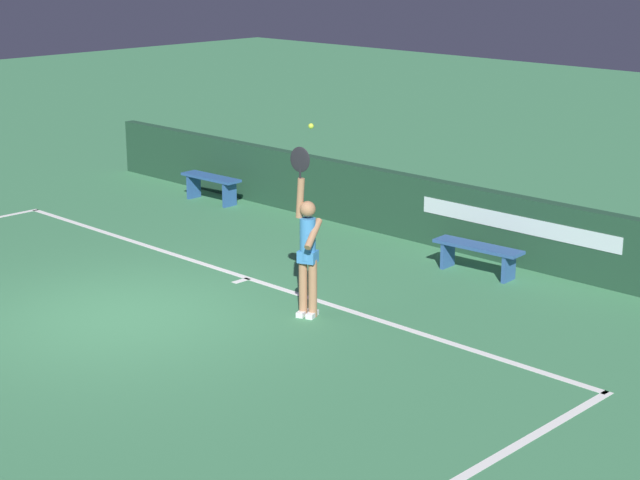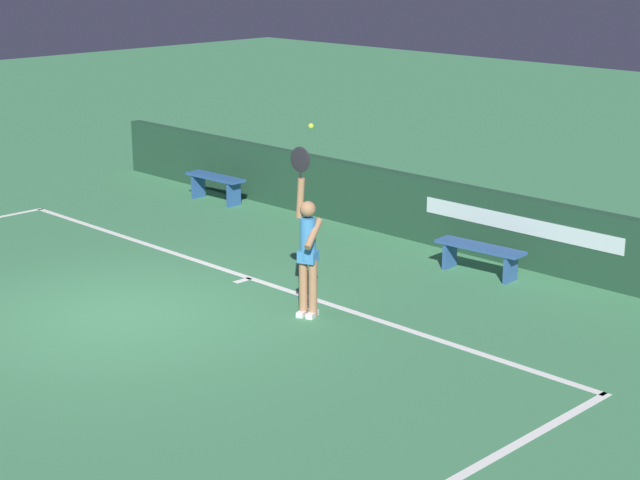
# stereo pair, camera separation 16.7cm
# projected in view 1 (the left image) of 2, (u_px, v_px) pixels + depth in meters

# --- Properties ---
(ground_plane) EXTENTS (60.00, 60.00, 0.00)m
(ground_plane) POSITION_uv_depth(u_px,v_px,m) (123.00, 316.00, 14.35)
(ground_plane) COLOR #3E8355
(court_lines) EXTENTS (12.12, 5.98, 0.00)m
(court_lines) POSITION_uv_depth(u_px,v_px,m) (84.00, 327.00, 13.92)
(court_lines) COLOR white
(court_lines) RESTS_ON ground
(back_wall) EXTENTS (15.25, 0.22, 1.10)m
(back_wall) POSITION_uv_depth(u_px,v_px,m) (396.00, 204.00, 18.12)
(back_wall) COLOR #1F442E
(back_wall) RESTS_ON ground
(tennis_player) EXTENTS (0.48, 0.45, 2.32)m
(tennis_player) POSITION_uv_depth(u_px,v_px,m) (307.00, 248.00, 14.09)
(tennis_player) COLOR #A77652
(tennis_player) RESTS_ON ground
(tennis_ball) EXTENTS (0.07, 0.07, 0.07)m
(tennis_ball) POSITION_uv_depth(u_px,v_px,m) (311.00, 126.00, 13.47)
(tennis_ball) COLOR #C7E737
(courtside_bench_near) EXTENTS (1.36, 0.41, 0.52)m
(courtside_bench_near) POSITION_uv_depth(u_px,v_px,m) (211.00, 183.00, 20.45)
(courtside_bench_near) COLOR #2A5293
(courtside_bench_near) RESTS_ON ground
(courtside_bench_far) EXTENTS (1.45, 0.45, 0.46)m
(courtside_bench_far) POSITION_uv_depth(u_px,v_px,m) (478.00, 252.00, 16.04)
(courtside_bench_far) COLOR #2D5492
(courtside_bench_far) RESTS_ON ground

